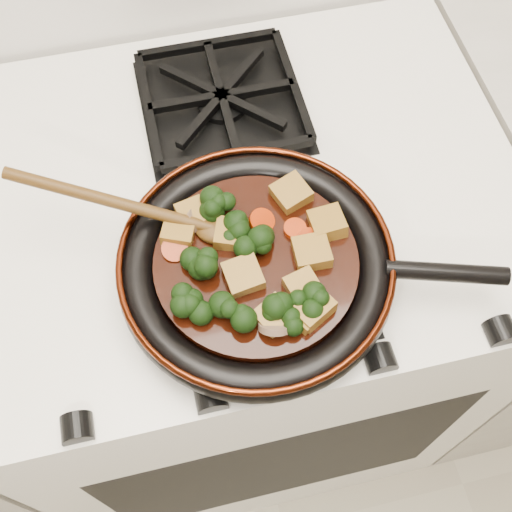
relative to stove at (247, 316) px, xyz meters
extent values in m
cube|color=white|center=(0.00, 0.00, 0.00)|extent=(0.76, 0.60, 0.90)
cylinder|color=black|center=(-0.02, -0.15, 0.48)|extent=(0.30, 0.30, 0.01)
torus|color=black|center=(-0.02, -0.15, 0.49)|extent=(0.33, 0.33, 0.04)
torus|color=#421609|center=(-0.02, -0.15, 0.51)|extent=(0.32, 0.32, 0.01)
cylinder|color=black|center=(0.19, -0.21, 0.51)|extent=(0.14, 0.06, 0.02)
cylinder|color=black|center=(-0.02, -0.15, 0.50)|extent=(0.24, 0.24, 0.02)
cube|color=olive|center=(-0.08, -0.08, 0.52)|extent=(0.04, 0.04, 0.02)
cube|color=olive|center=(0.02, -0.20, 0.52)|extent=(0.04, 0.04, 0.02)
cube|color=olive|center=(-0.04, -0.11, 0.52)|extent=(0.04, 0.05, 0.02)
cube|color=olive|center=(0.02, -0.23, 0.52)|extent=(0.05, 0.05, 0.02)
cube|color=olive|center=(-0.10, -0.10, 0.52)|extent=(0.05, 0.04, 0.02)
cube|color=olive|center=(0.08, -0.12, 0.52)|extent=(0.04, 0.04, 0.03)
cube|color=olive|center=(-0.04, -0.17, 0.52)|extent=(0.05, 0.05, 0.03)
cube|color=olive|center=(0.03, -0.22, 0.52)|extent=(0.06, 0.06, 0.03)
cube|color=olive|center=(0.05, -0.16, 0.52)|extent=(0.04, 0.04, 0.02)
cube|color=olive|center=(0.04, -0.07, 0.52)|extent=(0.05, 0.05, 0.03)
cube|color=olive|center=(-0.01, -0.22, 0.52)|extent=(0.05, 0.05, 0.03)
cylinder|color=#A92804|center=(-0.11, -0.11, 0.51)|extent=(0.03, 0.03, 0.02)
cylinder|color=#A92804|center=(0.05, -0.14, 0.51)|extent=(0.03, 0.03, 0.02)
cylinder|color=#A92804|center=(0.00, -0.10, 0.51)|extent=(0.03, 0.03, 0.02)
cylinder|color=#A92804|center=(0.04, -0.12, 0.51)|extent=(0.03, 0.03, 0.01)
cylinder|color=#A92804|center=(0.04, -0.14, 0.51)|extent=(0.03, 0.03, 0.01)
cylinder|color=#A92804|center=(-0.08, -0.08, 0.51)|extent=(0.03, 0.03, 0.01)
cylinder|color=brown|center=(-0.07, -0.08, 0.52)|extent=(0.03, 0.03, 0.03)
cylinder|color=brown|center=(-0.02, -0.24, 0.52)|extent=(0.04, 0.04, 0.03)
cylinder|color=brown|center=(0.00, -0.23, 0.52)|extent=(0.04, 0.04, 0.02)
ellipsoid|color=#4A2E10|center=(-0.05, -0.10, 0.51)|extent=(0.07, 0.06, 0.02)
cylinder|color=#4A2E10|center=(-0.17, -0.05, 0.54)|extent=(0.02, 0.02, 0.25)
camera|label=1|loc=(-0.10, -0.49, 1.17)|focal=45.00mm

